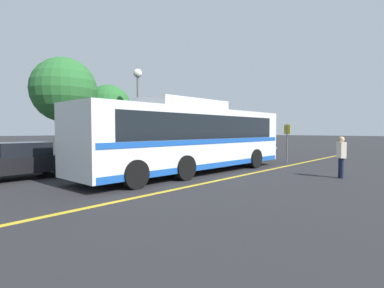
{
  "coord_description": "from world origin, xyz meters",
  "views": [
    {
      "loc": [
        -10.45,
        -9.37,
        1.98
      ],
      "look_at": [
        -0.05,
        -0.14,
        1.35
      ],
      "focal_mm": 28.0,
      "sensor_mm": 36.0,
      "label": 1
    }
  ],
  "objects_px": {
    "parked_car_4": "(247,145)",
    "parked_car_3": "(213,148)",
    "transit_bus": "(192,137)",
    "parked_car_1": "(19,161)",
    "pedestrian_0": "(341,154)",
    "street_lamp": "(138,90)",
    "tree_2": "(64,90)",
    "tree_0": "(109,107)",
    "bus_stop_sign": "(287,138)",
    "parked_car_2": "(154,151)"
  },
  "relations": [
    {
      "from": "parked_car_4",
      "to": "parked_car_3",
      "type": "bearing_deg",
      "value": -87.99
    },
    {
      "from": "transit_bus",
      "to": "parked_car_1",
      "type": "height_order",
      "value": "transit_bus"
    },
    {
      "from": "pedestrian_0",
      "to": "street_lamp",
      "type": "distance_m",
      "value": 12.7
    },
    {
      "from": "parked_car_4",
      "to": "tree_2",
      "type": "xyz_separation_m",
      "value": [
        -13.89,
        4.3,
        3.68
      ]
    },
    {
      "from": "tree_0",
      "to": "tree_2",
      "type": "relative_size",
      "value": 0.84
    },
    {
      "from": "parked_car_3",
      "to": "street_lamp",
      "type": "bearing_deg",
      "value": -111.78
    },
    {
      "from": "transit_bus",
      "to": "parked_car_1",
      "type": "bearing_deg",
      "value": -123.3
    },
    {
      "from": "bus_stop_sign",
      "to": "tree_0",
      "type": "bearing_deg",
      "value": -155.06
    },
    {
      "from": "pedestrian_0",
      "to": "tree_0",
      "type": "xyz_separation_m",
      "value": [
        -1.01,
        15.54,
        2.68
      ]
    },
    {
      "from": "parked_car_2",
      "to": "parked_car_3",
      "type": "bearing_deg",
      "value": -85.04
    },
    {
      "from": "transit_bus",
      "to": "parked_car_3",
      "type": "height_order",
      "value": "transit_bus"
    },
    {
      "from": "parked_car_3",
      "to": "street_lamp",
      "type": "xyz_separation_m",
      "value": [
        -4.93,
        2.42,
        3.9
      ]
    },
    {
      "from": "parked_car_4",
      "to": "tree_2",
      "type": "distance_m",
      "value": 15.0
    },
    {
      "from": "parked_car_1",
      "to": "pedestrian_0",
      "type": "distance_m",
      "value": 13.26
    },
    {
      "from": "transit_bus",
      "to": "pedestrian_0",
      "type": "relative_size",
      "value": 6.85
    },
    {
      "from": "bus_stop_sign",
      "to": "tree_2",
      "type": "distance_m",
      "value": 13.75
    },
    {
      "from": "parked_car_2",
      "to": "street_lamp",
      "type": "xyz_separation_m",
      "value": [
        0.98,
        2.69,
        3.81
      ]
    },
    {
      "from": "pedestrian_0",
      "to": "parked_car_1",
      "type": "bearing_deg",
      "value": 91.19
    },
    {
      "from": "parked_car_3",
      "to": "tree_2",
      "type": "relative_size",
      "value": 0.71
    },
    {
      "from": "parked_car_4",
      "to": "tree_2",
      "type": "height_order",
      "value": "tree_2"
    },
    {
      "from": "parked_car_3",
      "to": "tree_2",
      "type": "distance_m",
      "value": 10.6
    },
    {
      "from": "bus_stop_sign",
      "to": "transit_bus",
      "type": "bearing_deg",
      "value": -101.18
    },
    {
      "from": "parked_car_2",
      "to": "tree_2",
      "type": "xyz_separation_m",
      "value": [
        -2.98,
        4.7,
        3.6
      ]
    },
    {
      "from": "parked_car_3",
      "to": "tree_0",
      "type": "bearing_deg",
      "value": -135.31
    },
    {
      "from": "transit_bus",
      "to": "parked_car_4",
      "type": "xyz_separation_m",
      "value": [
        11.89,
        4.19,
        -0.99
      ]
    },
    {
      "from": "parked_car_2",
      "to": "parked_car_4",
      "type": "xyz_separation_m",
      "value": [
        10.91,
        0.4,
        -0.09
      ]
    },
    {
      "from": "street_lamp",
      "to": "transit_bus",
      "type": "bearing_deg",
      "value": -106.93
    },
    {
      "from": "parked_car_4",
      "to": "bus_stop_sign",
      "type": "bearing_deg",
      "value": -40.29
    },
    {
      "from": "tree_2",
      "to": "parked_car_3",
      "type": "bearing_deg",
      "value": -26.48
    },
    {
      "from": "parked_car_4",
      "to": "parked_car_1",
      "type": "bearing_deg",
      "value": -89.33
    },
    {
      "from": "bus_stop_sign",
      "to": "street_lamp",
      "type": "relative_size",
      "value": 0.4
    },
    {
      "from": "pedestrian_0",
      "to": "parked_car_2",
      "type": "bearing_deg",
      "value": 60.57
    },
    {
      "from": "tree_0",
      "to": "bus_stop_sign",
      "type": "bearing_deg",
      "value": -66.29
    },
    {
      "from": "parked_car_1",
      "to": "tree_2",
      "type": "xyz_separation_m",
      "value": [
        3.99,
        4.37,
        3.65
      ]
    },
    {
      "from": "tree_0",
      "to": "parked_car_4",
      "type": "bearing_deg",
      "value": -29.8
    },
    {
      "from": "pedestrian_0",
      "to": "parked_car_4",
      "type": "bearing_deg",
      "value": 6.52
    },
    {
      "from": "parked_car_2",
      "to": "parked_car_4",
      "type": "bearing_deg",
      "value": -85.49
    },
    {
      "from": "transit_bus",
      "to": "parked_car_3",
      "type": "distance_m",
      "value": 8.06
    },
    {
      "from": "bus_stop_sign",
      "to": "tree_0",
      "type": "height_order",
      "value": "tree_0"
    },
    {
      "from": "street_lamp",
      "to": "tree_2",
      "type": "height_order",
      "value": "tree_2"
    },
    {
      "from": "transit_bus",
      "to": "tree_0",
      "type": "xyz_separation_m",
      "value": [
        1.96,
        9.88,
        1.98
      ]
    },
    {
      "from": "tree_0",
      "to": "transit_bus",
      "type": "bearing_deg",
      "value": -101.21
    },
    {
      "from": "parked_car_3",
      "to": "bus_stop_sign",
      "type": "height_order",
      "value": "bus_stop_sign"
    },
    {
      "from": "parked_car_1",
      "to": "tree_0",
      "type": "height_order",
      "value": "tree_0"
    },
    {
      "from": "parked_car_1",
      "to": "parked_car_3",
      "type": "height_order",
      "value": "parked_car_1"
    },
    {
      "from": "pedestrian_0",
      "to": "street_lamp",
      "type": "bearing_deg",
      "value": 53.42
    },
    {
      "from": "parked_car_3",
      "to": "parked_car_4",
      "type": "relative_size",
      "value": 1.09
    },
    {
      "from": "pedestrian_0",
      "to": "bus_stop_sign",
      "type": "xyz_separation_m",
      "value": [
        4.0,
        4.13,
        0.51
      ]
    },
    {
      "from": "parked_car_2",
      "to": "parked_car_3",
      "type": "distance_m",
      "value": 5.92
    },
    {
      "from": "parked_car_2",
      "to": "parked_car_3",
      "type": "height_order",
      "value": "parked_car_2"
    }
  ]
}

